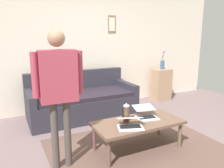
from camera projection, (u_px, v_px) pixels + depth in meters
name	position (u px, v px, depth m)	size (l,w,h in m)	color
ground_plane	(135.00, 149.00, 3.21)	(7.68, 7.68, 0.00)	#745F61
area_rug	(141.00, 151.00, 3.13)	(2.43, 1.96, 0.01)	brown
back_wall	(82.00, 46.00, 4.83)	(7.04, 0.11, 2.70)	beige
couch	(82.00, 102.00, 4.42)	(2.05, 0.90, 0.88)	#2B2A34
coffee_table	(138.00, 124.00, 3.13)	(1.26, 0.59, 0.41)	brown
laptop_left	(146.00, 114.00, 3.28)	(0.36, 0.41, 0.14)	silver
laptop_center	(130.00, 124.00, 2.93)	(0.41, 0.38, 0.14)	silver
french_press	(126.00, 113.00, 3.10)	(0.11, 0.09, 0.27)	#4C3323
side_shelf	(161.00, 84.00, 5.56)	(0.42, 0.32, 0.77)	#A47F61
flower_vase	(162.00, 63.00, 5.45)	(0.12, 0.10, 0.45)	#385579
person_standing	(59.00, 83.00, 2.55)	(0.58, 0.20, 1.66)	#473E3A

